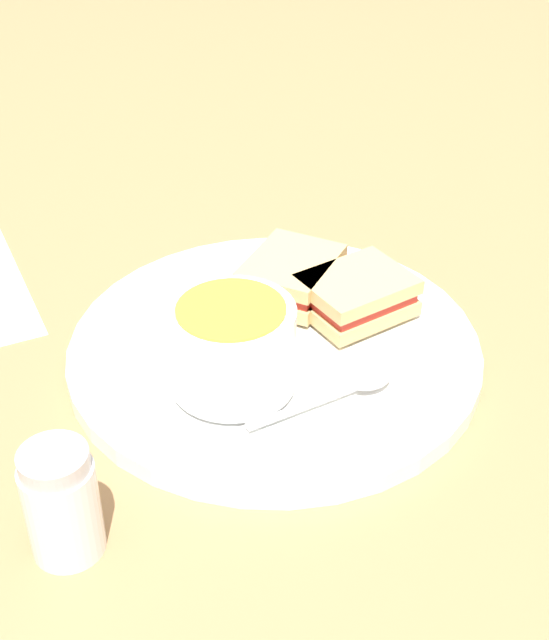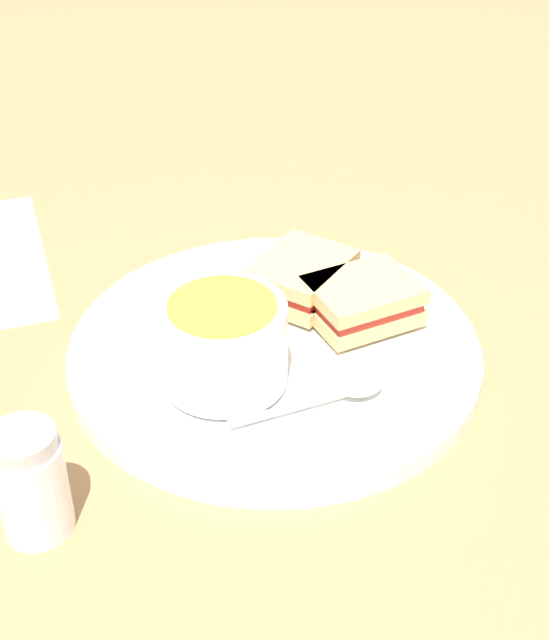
% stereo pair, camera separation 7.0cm
% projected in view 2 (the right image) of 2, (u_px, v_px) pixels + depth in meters
% --- Properties ---
extents(ground_plane, '(2.40, 2.40, 0.00)m').
position_uv_depth(ground_plane, '(275.00, 358.00, 0.72)').
color(ground_plane, '#9E754C').
extents(plate, '(0.33, 0.33, 0.02)m').
position_uv_depth(plate, '(275.00, 348.00, 0.71)').
color(plate, white).
rests_on(plate, ground_plane).
extents(soup_bowl, '(0.09, 0.09, 0.07)m').
position_uv_depth(soup_bowl, '(223.00, 342.00, 0.65)').
color(soup_bowl, white).
rests_on(soup_bowl, plate).
extents(spoon, '(0.07, 0.11, 0.01)m').
position_uv_depth(spoon, '(349.00, 390.00, 0.65)').
color(spoon, silver).
rests_on(spoon, plate).
extents(sandwich_half_near, '(0.10, 0.11, 0.03)m').
position_uv_depth(sandwich_half_near, '(363.00, 300.00, 0.72)').
color(sandwich_half_near, tan).
rests_on(sandwich_half_near, plate).
extents(sandwich_half_far, '(0.11, 0.10, 0.03)m').
position_uv_depth(sandwich_half_far, '(301.00, 277.00, 0.75)').
color(sandwich_half_far, tan).
rests_on(sandwich_half_far, plate).
extents(salt_shaker, '(0.05, 0.05, 0.08)m').
position_uv_depth(salt_shaker, '(30.00, 482.00, 0.55)').
color(salt_shaker, silver).
rests_on(salt_shaker, ground_plane).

